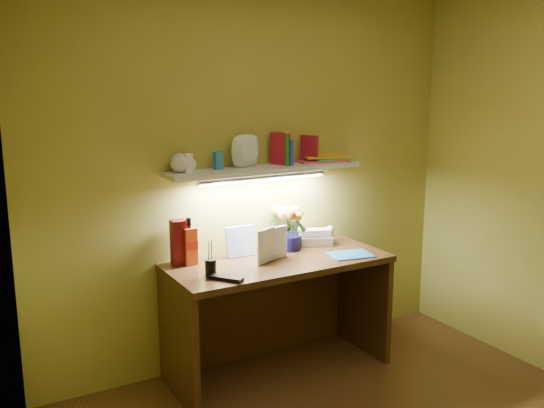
# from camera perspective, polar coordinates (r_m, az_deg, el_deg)

# --- Properties ---
(desk) EXTENTS (1.40, 0.60, 0.75)m
(desk) POSITION_cam_1_polar(r_m,az_deg,el_deg) (3.93, 0.62, -10.49)
(desk) COLOR #39250F
(desk) RESTS_ON ground
(flower_bouquet) EXTENTS (0.26, 0.26, 0.34)m
(flower_bouquet) POSITION_cam_1_polar(r_m,az_deg,el_deg) (4.00, 1.47, -1.91)
(flower_bouquet) COLOR #100C3D
(flower_bouquet) RESTS_ON desk
(telephone) EXTENTS (0.26, 0.23, 0.13)m
(telephone) POSITION_cam_1_polar(r_m,az_deg,el_deg) (4.14, 4.11, -2.95)
(telephone) COLOR #F4E5CD
(telephone) RESTS_ON desk
(desk_clock) EXTENTS (0.09, 0.05, 0.09)m
(desk_clock) POSITION_cam_1_polar(r_m,az_deg,el_deg) (4.22, 5.19, -2.97)
(desk_clock) COLOR #B9B8BD
(desk_clock) RESTS_ON desk
(whisky_bottle) EXTENTS (0.08, 0.08, 0.29)m
(whisky_bottle) POSITION_cam_1_polar(r_m,az_deg,el_deg) (3.71, -7.80, -3.48)
(whisky_bottle) COLOR #BB3914
(whisky_bottle) RESTS_ON desk
(whisky_box) EXTENTS (0.09, 0.09, 0.28)m
(whisky_box) POSITION_cam_1_polar(r_m,az_deg,el_deg) (3.72, -8.75, -3.59)
(whisky_box) COLOR #510A0C
(whisky_box) RESTS_ON desk
(pen_cup) EXTENTS (0.07, 0.07, 0.16)m
(pen_cup) POSITION_cam_1_polar(r_m,az_deg,el_deg) (3.50, -5.80, -5.44)
(pen_cup) COLOR black
(pen_cup) RESTS_ON desk
(art_card) EXTENTS (0.19, 0.04, 0.19)m
(art_card) POSITION_cam_1_polar(r_m,az_deg,el_deg) (3.86, -2.99, -3.51)
(art_card) COLOR white
(art_card) RESTS_ON desk
(tv_remote) EXTENTS (0.16, 0.19, 0.02)m
(tv_remote) POSITION_cam_1_polar(r_m,az_deg,el_deg) (3.44, -4.34, -6.98)
(tv_remote) COLOR black
(tv_remote) RESTS_ON desk
(blue_folder) EXTENTS (0.30, 0.24, 0.01)m
(blue_folder) POSITION_cam_1_polar(r_m,az_deg,el_deg) (3.92, 7.38, -4.76)
(blue_folder) COLOR #2977C7
(blue_folder) RESTS_ON desk
(desk_book_a) EXTENTS (0.16, 0.08, 0.22)m
(desk_book_a) POSITION_cam_1_polar(r_m,az_deg,el_deg) (3.65, -1.33, -4.22)
(desk_book_a) COLOR beige
(desk_book_a) RESTS_ON desk
(desk_book_b) EXTENTS (0.15, 0.03, 0.21)m
(desk_book_b) POSITION_cam_1_polar(r_m,az_deg,el_deg) (3.76, -0.44, -3.83)
(desk_book_b) COLOR white
(desk_book_b) RESTS_ON desk
(wall_shelf) EXTENTS (1.32, 0.32, 0.24)m
(wall_shelf) POSITION_cam_1_polar(r_m,az_deg,el_deg) (3.84, -0.57, 3.85)
(wall_shelf) COLOR white
(wall_shelf) RESTS_ON ground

